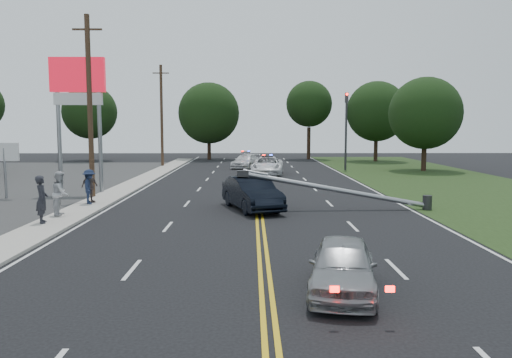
{
  "coord_description": "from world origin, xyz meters",
  "views": [
    {
      "loc": [
        -0.37,
        -15.61,
        3.98
      ],
      "look_at": [
        -0.16,
        6.1,
        1.7
      ],
      "focal_mm": 35.0,
      "sensor_mm": 36.0,
      "label": 1
    }
  ],
  "objects_px": {
    "fallen_streetlight": "(346,191)",
    "bystander_b": "(61,193)",
    "traffic_signal": "(346,124)",
    "emergency_b": "(246,161)",
    "utility_pole_mid": "(90,106)",
    "pylon_sign": "(78,92)",
    "crashed_sedan": "(252,193)",
    "utility_pole_far": "(162,115)",
    "bystander_a": "(42,199)",
    "bystander_c": "(89,187)",
    "bystander_d": "(90,186)",
    "small_sign": "(4,157)",
    "emergency_a": "(267,166)",
    "waiting_sedan": "(343,266)"
  },
  "relations": [
    {
      "from": "fallen_streetlight",
      "to": "bystander_b",
      "type": "xyz_separation_m",
      "value": [
        -12.89,
        -1.93,
        0.17
      ]
    },
    {
      "from": "traffic_signal",
      "to": "emergency_b",
      "type": "relative_size",
      "value": 1.56
    },
    {
      "from": "utility_pole_mid",
      "to": "pylon_sign",
      "type": "bearing_deg",
      "value": 123.02
    },
    {
      "from": "crashed_sedan",
      "to": "pylon_sign",
      "type": "bearing_deg",
      "value": 131.1
    },
    {
      "from": "utility_pole_far",
      "to": "emergency_b",
      "type": "xyz_separation_m",
      "value": [
        8.3,
        -1.64,
        -4.43
      ]
    },
    {
      "from": "utility_pole_mid",
      "to": "bystander_a",
      "type": "relative_size",
      "value": 5.2
    },
    {
      "from": "bystander_a",
      "to": "bystander_c",
      "type": "distance_m",
      "value": 5.03
    },
    {
      "from": "utility_pole_far",
      "to": "bystander_d",
      "type": "bearing_deg",
      "value": -88.55
    },
    {
      "from": "utility_pole_far",
      "to": "utility_pole_mid",
      "type": "bearing_deg",
      "value": -90.0
    },
    {
      "from": "small_sign",
      "to": "bystander_b",
      "type": "xyz_separation_m",
      "value": [
        5.3,
        -5.93,
        -1.25
      ]
    },
    {
      "from": "bystander_a",
      "to": "small_sign",
      "type": "bearing_deg",
      "value": 14.81
    },
    {
      "from": "crashed_sedan",
      "to": "bystander_d",
      "type": "xyz_separation_m",
      "value": [
        -8.26,
        1.49,
        0.17
      ]
    },
    {
      "from": "fallen_streetlight",
      "to": "utility_pole_far",
      "type": "height_order",
      "value": "utility_pole_far"
    },
    {
      "from": "utility_pole_mid",
      "to": "emergency_b",
      "type": "distance_m",
      "value": 22.43
    },
    {
      "from": "bystander_a",
      "to": "bystander_b",
      "type": "bearing_deg",
      "value": -22.0
    },
    {
      "from": "traffic_signal",
      "to": "crashed_sedan",
      "type": "distance_m",
      "value": 23.77
    },
    {
      "from": "emergency_b",
      "to": "utility_pole_mid",
      "type": "bearing_deg",
      "value": -94.03
    },
    {
      "from": "emergency_a",
      "to": "bystander_c",
      "type": "bearing_deg",
      "value": -115.28
    },
    {
      "from": "fallen_streetlight",
      "to": "crashed_sedan",
      "type": "height_order",
      "value": "fallen_streetlight"
    },
    {
      "from": "crashed_sedan",
      "to": "emergency_b",
      "type": "height_order",
      "value": "crashed_sedan"
    },
    {
      "from": "pylon_sign",
      "to": "small_sign",
      "type": "relative_size",
      "value": 2.58
    },
    {
      "from": "utility_pole_mid",
      "to": "crashed_sedan",
      "type": "bearing_deg",
      "value": -23.66
    },
    {
      "from": "utility_pole_mid",
      "to": "bystander_a",
      "type": "xyz_separation_m",
      "value": [
        0.41,
        -7.71,
        -4.0
      ]
    },
    {
      "from": "waiting_sedan",
      "to": "bystander_c",
      "type": "relative_size",
      "value": 2.22
    },
    {
      "from": "utility_pole_mid",
      "to": "bystander_c",
      "type": "height_order",
      "value": "utility_pole_mid"
    },
    {
      "from": "crashed_sedan",
      "to": "emergency_a",
      "type": "bearing_deg",
      "value": 66.92
    },
    {
      "from": "traffic_signal",
      "to": "emergency_b",
      "type": "bearing_deg",
      "value": 165.56
    },
    {
      "from": "bystander_c",
      "to": "bystander_d",
      "type": "bearing_deg",
      "value": 1.46
    },
    {
      "from": "utility_pole_mid",
      "to": "waiting_sedan",
      "type": "xyz_separation_m",
      "value": [
        11.03,
        -15.95,
        -4.43
      ]
    },
    {
      "from": "crashed_sedan",
      "to": "emergency_b",
      "type": "distance_m",
      "value": 24.26
    },
    {
      "from": "traffic_signal",
      "to": "crashed_sedan",
      "type": "relative_size",
      "value": 1.46
    },
    {
      "from": "emergency_a",
      "to": "utility_pole_far",
      "type": "bearing_deg",
      "value": 145.61
    },
    {
      "from": "utility_pole_far",
      "to": "crashed_sedan",
      "type": "xyz_separation_m",
      "value": [
        8.87,
        -25.89,
        -4.29
      ]
    },
    {
      "from": "utility_pole_mid",
      "to": "emergency_b",
      "type": "bearing_deg",
      "value": 67.81
    },
    {
      "from": "bystander_c",
      "to": "waiting_sedan",
      "type": "bearing_deg",
      "value": -155.48
    },
    {
      "from": "emergency_a",
      "to": "emergency_b",
      "type": "distance_m",
      "value": 6.91
    },
    {
      "from": "waiting_sedan",
      "to": "bystander_c",
      "type": "xyz_separation_m",
      "value": [
        -10.34,
        13.27,
        0.33
      ]
    },
    {
      "from": "emergency_b",
      "to": "waiting_sedan",
      "type": "bearing_deg",
      "value": -67.55
    },
    {
      "from": "small_sign",
      "to": "fallen_streetlight",
      "type": "bearing_deg",
      "value": -12.4
    },
    {
      "from": "bystander_b",
      "to": "bystander_d",
      "type": "height_order",
      "value": "bystander_b"
    },
    {
      "from": "pylon_sign",
      "to": "bystander_c",
      "type": "distance_m",
      "value": 7.14
    },
    {
      "from": "waiting_sedan",
      "to": "bystander_d",
      "type": "height_order",
      "value": "bystander_d"
    },
    {
      "from": "crashed_sedan",
      "to": "bystander_c",
      "type": "bearing_deg",
      "value": 152.8
    },
    {
      "from": "emergency_a",
      "to": "bystander_b",
      "type": "xyz_separation_m",
      "value": [
        -9.68,
        -19.64,
        0.33
      ]
    },
    {
      "from": "utility_pole_mid",
      "to": "bystander_b",
      "type": "relative_size",
      "value": 5.18
    },
    {
      "from": "small_sign",
      "to": "bystander_d",
      "type": "distance_m",
      "value": 6.08
    },
    {
      "from": "traffic_signal",
      "to": "utility_pole_mid",
      "type": "height_order",
      "value": "utility_pole_mid"
    },
    {
      "from": "waiting_sedan",
      "to": "bystander_d",
      "type": "xyz_separation_m",
      "value": [
        -10.42,
        13.56,
        0.31
      ]
    },
    {
      "from": "traffic_signal",
      "to": "emergency_a",
      "type": "height_order",
      "value": "traffic_signal"
    },
    {
      "from": "bystander_a",
      "to": "pylon_sign",
      "type": "bearing_deg",
      "value": -9.25
    }
  ]
}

